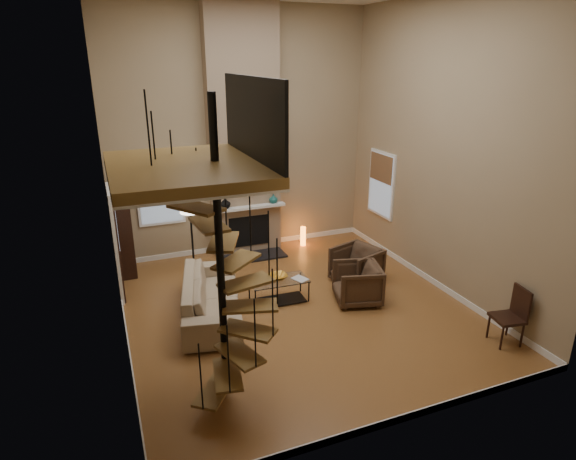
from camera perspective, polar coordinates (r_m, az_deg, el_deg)
name	(u,v)px	position (r m, az deg, el deg)	size (l,w,h in m)	color
ground	(296,308)	(9.03, 0.95, -9.23)	(6.00, 6.50, 0.01)	#A76D35
back_wall	(241,134)	(11.08, -5.58, 11.29)	(6.00, 0.02, 5.50)	#9C8664
front_wall	(414,219)	(5.31, 14.77, 1.29)	(6.00, 0.02, 5.50)	#9C8664
left_wall	(106,177)	(7.45, -20.85, 5.90)	(0.02, 6.50, 5.50)	#9C8664
right_wall	(444,149)	(9.61, 18.02, 9.11)	(0.02, 6.50, 5.50)	#9C8664
baseboard_back	(245,245)	(11.77, -5.14, -1.78)	(6.00, 0.02, 0.12)	white
baseboard_front	(395,421)	(6.65, 12.57, -21.21)	(6.00, 0.02, 0.12)	white
baseboard_left	(127,338)	(8.46, -18.53, -12.03)	(0.02, 6.50, 0.12)	white
baseboard_right	(429,279)	(10.40, 16.42, -5.58)	(0.02, 6.50, 0.12)	white
chimney_breast	(244,135)	(10.90, -5.29, 11.15)	(1.60, 0.38, 5.50)	#8C745B
hearth	(253,256)	(11.19, -4.13, -3.15)	(1.50, 0.60, 0.04)	black
firebox	(249,231)	(11.25, -4.65, -0.12)	(0.95, 0.02, 0.72)	black
mantel	(249,207)	(10.99, -4.61, 2.68)	(1.70, 0.18, 0.06)	white
mirror_frame	(248,173)	(10.84, -4.82, 6.81)	(0.94, 0.94, 0.10)	black
mirror_disc	(247,172)	(10.85, -4.84, 6.83)	(0.80, 0.80, 0.01)	white
vase_left	(225,203)	(10.84, -7.47, 3.19)	(0.24, 0.24, 0.25)	black
vase_right	(273,199)	(11.17, -1.75, 3.75)	(0.20, 0.20, 0.21)	#195956
window_back	(160,191)	(10.91, -14.98, 4.52)	(1.02, 0.06, 1.52)	white
window_right	(381,183)	(11.40, 11.02, 5.50)	(0.06, 1.02, 1.52)	white
entry_door	(116,244)	(9.66, -19.74, -1.54)	(0.10, 1.05, 2.16)	white
loft	(194,163)	(5.68, -11.10, 7.85)	(1.70, 2.20, 1.09)	brown
spiral_stair	(222,273)	(6.20, -7.85, -5.14)	(1.47, 1.47, 4.06)	black
hutch	(122,231)	(10.64, -19.16, -0.12)	(0.40, 0.85, 1.89)	black
sofa	(211,295)	(8.71, -9.16, -7.65)	(2.44, 0.95, 0.71)	tan
armchair_near	(359,265)	(10.02, 8.43, -4.08)	(0.84, 0.86, 0.78)	#463020
armchair_far	(361,284)	(9.21, 8.69, -6.32)	(0.81, 0.84, 0.76)	#463020
coffee_table	(279,288)	(9.11, -1.09, -6.89)	(1.10, 0.59, 0.43)	silver
bowl	(278,277)	(9.05, -1.21, -5.55)	(0.35, 0.35, 0.09)	#C48422
book	(299,280)	(9.02, 1.33, -5.90)	(0.22, 0.29, 0.03)	gray
floor_lamp	(190,211)	(10.03, -11.54, 2.23)	(0.42, 0.42, 1.73)	black
accent_lamp	(303,236)	(11.76, 1.79, -0.73)	(0.13, 0.13, 0.47)	orange
side_chair	(513,313)	(8.58, 25.13, -8.92)	(0.51, 0.51, 0.96)	black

